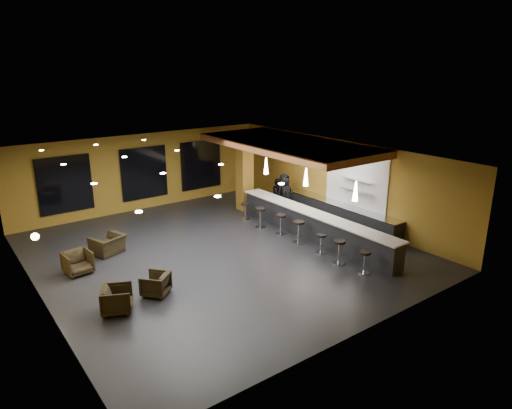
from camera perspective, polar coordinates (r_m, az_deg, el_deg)
floor at (r=16.68m, az=-4.52°, el=-6.07°), size 12.00×13.00×0.10m
ceiling at (r=15.61m, az=-4.83°, el=6.16°), size 12.00×13.00×0.10m
wall_back at (r=21.71m, az=-13.93°, el=4.02°), size 12.00×0.10×3.50m
wall_front at (r=11.39m, az=13.31°, el=-8.12°), size 12.00×0.10×3.50m
wall_left at (r=14.03m, az=-26.15°, el=-4.57°), size 0.10×13.00×3.50m
wall_right at (r=19.79m, az=10.35°, el=2.98°), size 0.10×13.00×3.50m
wood_soffit at (r=18.77m, az=4.03°, el=7.47°), size 3.60×8.00×0.28m
window_left at (r=20.58m, az=-22.77°, el=2.30°), size 2.20×0.06×2.40m
window_center at (r=21.62m, az=-13.80°, el=3.84°), size 2.20×0.06×2.40m
window_right at (r=22.91m, az=-6.89°, el=4.95°), size 2.20×0.06×2.40m
tile_backsplash at (r=19.02m, az=12.39°, el=3.05°), size 0.06×3.20×2.40m
bar_counter at (r=17.84m, az=7.15°, el=-2.67°), size 0.60×8.00×1.00m
bar_top at (r=17.67m, az=7.22°, el=-1.06°), size 0.78×8.10×0.05m
prep_counter at (r=19.55m, az=10.40°, el=-1.24°), size 0.70×6.00×0.86m
prep_top at (r=19.41m, az=10.47°, el=0.04°), size 0.72×6.00×0.03m
wall_shelf_lower at (r=18.89m, az=12.48°, el=1.69°), size 0.30×1.50×0.03m
wall_shelf_upper at (r=18.78m, az=12.57°, el=3.01°), size 0.30×1.50×0.03m
column at (r=20.89m, az=-1.44°, el=4.01°), size 0.60×0.60×3.50m
wall_sconce at (r=14.50m, az=-25.92°, el=-3.64°), size 0.22×0.22×0.22m
pendant_0 at (r=15.97m, az=12.34°, el=1.65°), size 0.20×0.20×0.70m
pendant_1 at (r=17.65m, az=6.26°, el=3.43°), size 0.20×0.20×0.70m
pendant_2 at (r=19.50m, az=1.27°, el=4.86°), size 0.20×0.20×0.70m
staff_a at (r=20.00m, az=3.88°, el=0.84°), size 0.74×0.57×1.79m
staff_b at (r=20.91m, az=2.79°, el=1.22°), size 0.90×0.81×1.53m
staff_c at (r=20.82m, az=3.51°, el=1.49°), size 0.97×0.73×1.78m
armchair_a at (r=13.27m, az=-16.98°, el=-11.28°), size 1.07×1.06×0.74m
armchair_b at (r=13.90m, az=-12.45°, el=-9.69°), size 1.03×1.04×0.68m
armchair_c at (r=15.93m, az=-21.39°, el=-6.77°), size 0.89×0.91×0.76m
armchair_d at (r=17.16m, az=-18.03°, el=-4.81°), size 1.30×1.22×0.68m
bar_stool_0 at (r=15.22m, az=13.45°, el=-6.69°), size 0.38×0.38×0.76m
bar_stool_1 at (r=15.73m, az=10.37°, el=-5.47°), size 0.43×0.43×0.84m
bar_stool_2 at (r=16.48m, az=8.15°, el=-4.57°), size 0.36×0.36×0.72m
bar_stool_3 at (r=17.27m, az=5.36°, el=-3.08°), size 0.44×0.44×0.87m
bar_stool_4 at (r=18.11m, az=3.13°, el=-2.16°), size 0.41×0.41×0.82m
bar_stool_5 at (r=18.79m, az=0.56°, el=-1.33°), size 0.43×0.43×0.86m
bar_stool_6 at (r=19.79m, az=-1.35°, el=-0.58°), size 0.38×0.38×0.74m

